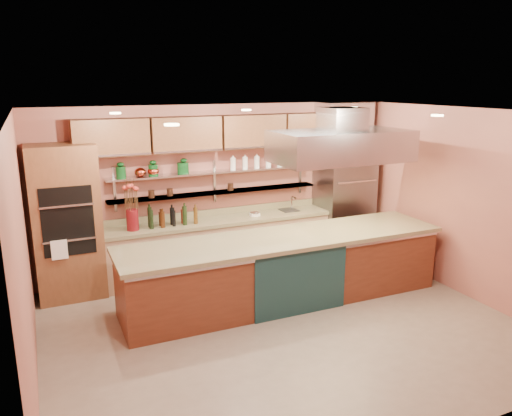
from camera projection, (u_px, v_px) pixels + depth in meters
name	position (u px, v px, depth m)	size (l,w,h in m)	color
floor	(282.00, 327.00, 6.63)	(6.00, 5.00, 0.02)	gray
ceiling	(286.00, 112.00, 5.94)	(6.00, 5.00, 0.02)	black
wall_back	(217.00, 188.00, 8.50)	(6.00, 0.04, 2.80)	#B16453
wall_front	(424.00, 303.00, 4.07)	(6.00, 0.04, 2.80)	#B16453
wall_left	(23.00, 259.00, 5.10)	(0.04, 5.00, 2.80)	#B16453
wall_right	(462.00, 202.00, 7.47)	(0.04, 5.00, 2.80)	#B16453
oven_stack	(67.00, 223.00, 7.31)	(0.95, 0.64, 2.30)	brown
refrigerator	(344.00, 199.00, 9.20)	(0.95, 0.72, 2.10)	slate
back_counter	(221.00, 245.00, 8.44)	(3.84, 0.64, 0.93)	tan
wall_shelf_lower	(217.00, 192.00, 8.37)	(3.60, 0.26, 0.03)	#B5B9BD
wall_shelf_upper	(216.00, 172.00, 8.29)	(3.60, 0.26, 0.03)	#B5B9BD
upper_cabinets	(219.00, 133.00, 8.10)	(4.60, 0.36, 0.55)	brown
range_hood	(341.00, 146.00, 7.23)	(2.00, 1.00, 0.45)	#B5B9BD
ceiling_downlights	(278.00, 114.00, 6.13)	(4.00, 2.80, 0.02)	#FFE5A5
island	(284.00, 269.00, 7.31)	(4.73, 1.03, 0.99)	brown
flower_vase	(132.00, 220.00, 7.67)	(0.19, 0.19, 0.33)	maroon
oil_bottle_cluster	(173.00, 217.00, 7.93)	(0.84, 0.24, 0.27)	black
kitchen_scale	(255.00, 213.00, 8.51)	(0.16, 0.12, 0.09)	white
bar_faucet	(292.00, 203.00, 8.88)	(0.03, 0.03, 0.24)	white
copper_kettle	(140.00, 172.00, 7.77)	(0.18, 0.18, 0.14)	#BD422B
green_canister	(182.00, 168.00, 8.03)	(0.15, 0.15, 0.18)	#0D3F17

